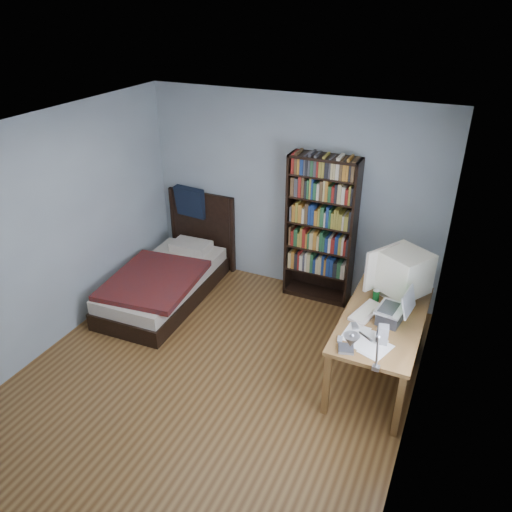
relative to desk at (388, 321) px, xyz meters
name	(u,v)px	position (x,y,z in m)	size (l,w,h in m)	color
room	(211,272)	(-1.48, -1.13, 0.84)	(4.20, 4.24, 2.50)	brown
desk	(388,321)	(0.00, 0.00, 0.00)	(0.75, 1.51, 0.73)	brown
crt_monitor	(401,272)	(0.06, 0.01, 0.62)	(0.65, 0.59, 0.53)	beige
laptop	(392,313)	(0.08, -0.47, 0.42)	(0.34, 0.34, 0.38)	#2D2D30
desk_lamp	(356,344)	(-0.02, -1.57, 0.81)	(0.24, 0.52, 0.62)	#99999E
keyboard	(366,312)	(-0.17, -0.43, 0.33)	(0.17, 0.43, 0.03)	beige
speaker	(383,335)	(0.07, -0.82, 0.41)	(0.09, 0.09, 0.18)	gray
soda_can	(376,296)	(-0.14, -0.16, 0.38)	(0.07, 0.07, 0.12)	#063216
mouse	(384,302)	(-0.04, -0.17, 0.33)	(0.06, 0.11, 0.04)	silver
phone_silver	(355,326)	(-0.21, -0.69, 0.33)	(0.05, 0.11, 0.02)	silver
phone_grey	(340,339)	(-0.28, -0.94, 0.33)	(0.04, 0.09, 0.02)	gray
external_drive	(346,349)	(-0.20, -1.05, 0.33)	(0.13, 0.13, 0.03)	gray
bookshelf	(321,230)	(-1.04, 0.81, 0.52)	(0.84, 0.30, 1.86)	black
bed	(168,278)	(-2.79, 0.01, -0.15)	(1.13, 2.04, 1.16)	black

